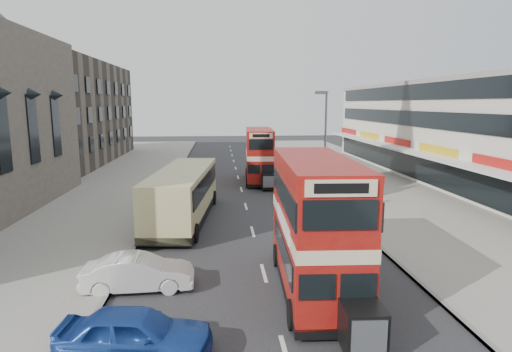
# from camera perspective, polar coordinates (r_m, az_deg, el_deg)

# --- Properties ---
(ground) EXTENTS (160.00, 160.00, 0.00)m
(ground) POSITION_cam_1_polar(r_m,az_deg,el_deg) (16.89, 1.79, -15.46)
(ground) COLOR #28282B
(ground) RESTS_ON ground
(road_surface) EXTENTS (12.00, 90.00, 0.01)m
(road_surface) POSITION_cam_1_polar(r_m,az_deg,el_deg) (35.95, -1.98, -1.81)
(road_surface) COLOR #28282B
(road_surface) RESTS_ON ground
(pavement_right) EXTENTS (12.00, 90.00, 0.15)m
(pavement_right) POSITION_cam_1_polar(r_m,az_deg,el_deg) (38.46, 16.18, -1.33)
(pavement_right) COLOR gray
(pavement_right) RESTS_ON ground
(pavement_left) EXTENTS (12.00, 90.00, 0.15)m
(pavement_left) POSITION_cam_1_polar(r_m,az_deg,el_deg) (37.30, -20.73, -1.91)
(pavement_left) COLOR gray
(pavement_left) RESTS_ON ground
(kerb_left) EXTENTS (0.20, 90.00, 0.16)m
(kerb_left) POSITION_cam_1_polar(r_m,az_deg,el_deg) (36.14, -11.69, -1.83)
(kerb_left) COLOR gray
(kerb_left) RESTS_ON ground
(kerb_right) EXTENTS (0.20, 90.00, 0.16)m
(kerb_right) POSITION_cam_1_polar(r_m,az_deg,el_deg) (36.76, 7.56, -1.52)
(kerb_right) COLOR gray
(kerb_right) RESTS_ON ground
(brick_terrace) EXTENTS (14.00, 28.00, 12.00)m
(brick_terrace) POSITION_cam_1_polar(r_m,az_deg,el_deg) (56.88, -26.02, 7.55)
(brick_terrace) COLOR #66594C
(brick_terrace) RESTS_ON ground
(commercial_row) EXTENTS (9.90, 46.20, 9.30)m
(commercial_row) POSITION_cam_1_polar(r_m,az_deg,el_deg) (43.16, 25.44, 5.47)
(commercial_row) COLOR beige
(commercial_row) RESTS_ON ground
(street_lamp) EXTENTS (1.00, 0.20, 8.12)m
(street_lamp) POSITION_cam_1_polar(r_m,az_deg,el_deg) (34.30, 9.15, 5.58)
(street_lamp) COLOR slate
(street_lamp) RESTS_ON ground
(bus_main) EXTENTS (2.86, 9.18, 5.00)m
(bus_main) POSITION_cam_1_polar(r_m,az_deg,el_deg) (16.44, 7.91, -6.46)
(bus_main) COLOR black
(bus_main) RESTS_ON ground
(bus_second) EXTENTS (2.78, 8.66, 4.71)m
(bus_second) POSITION_cam_1_polar(r_m,az_deg,el_deg) (39.07, 0.46, 2.80)
(bus_second) COLOR black
(bus_second) RESTS_ON ground
(coach) EXTENTS (3.95, 11.41, 2.96)m
(coach) POSITION_cam_1_polar(r_m,az_deg,el_deg) (26.58, -9.70, -2.23)
(coach) COLOR black
(coach) RESTS_ON ground
(car_left_near) EXTENTS (4.53, 2.17, 1.49)m
(car_left_near) POSITION_cam_1_polar(r_m,az_deg,el_deg) (13.29, -15.86, -19.66)
(car_left_near) COLOR #1B3F96
(car_left_near) RESTS_ON ground
(car_left_front) EXTENTS (4.29, 1.64, 1.40)m
(car_left_front) POSITION_cam_1_polar(r_m,az_deg,el_deg) (17.53, -15.44, -12.37)
(car_left_front) COLOR silver
(car_left_front) RESTS_ON ground
(car_right_a) EXTENTS (5.26, 2.55, 1.47)m
(car_right_a) POSITION_cam_1_polar(r_m,az_deg,el_deg) (33.73, 7.01, -1.38)
(car_right_a) COLOR maroon
(car_right_a) RESTS_ON ground
(car_right_b) EXTENTS (4.05, 2.20, 1.08)m
(car_right_b) POSITION_cam_1_polar(r_m,az_deg,el_deg) (37.32, 6.35, -0.60)
(car_right_b) COLOR #E35616
(car_right_b) RESTS_ON ground
(car_right_c) EXTENTS (3.79, 1.57, 1.29)m
(car_right_c) POSITION_cam_1_polar(r_m,az_deg,el_deg) (48.33, 3.13, 1.92)
(car_right_c) COLOR #4F709E
(car_right_c) RESTS_ON ground
(pedestrian_near) EXTENTS (0.67, 0.47, 1.78)m
(pedestrian_near) POSITION_cam_1_polar(r_m,az_deg,el_deg) (29.97, 14.01, -2.41)
(pedestrian_near) COLOR gray
(pedestrian_near) RESTS_ON pavement_right
(pedestrian_far) EXTENTS (1.20, 0.61, 1.98)m
(pedestrian_far) POSITION_cam_1_polar(r_m,az_deg,el_deg) (45.27, 8.66, 1.93)
(pedestrian_far) COLOR gray
(pedestrian_far) RESTS_ON pavement_right
(cyclist) EXTENTS (0.68, 1.58, 2.18)m
(cyclist) POSITION_cam_1_polar(r_m,az_deg,el_deg) (35.97, 5.44, -0.59)
(cyclist) COLOR gray
(cyclist) RESTS_ON ground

